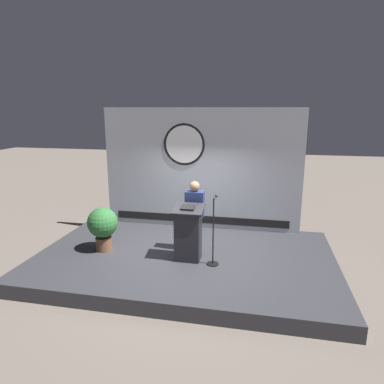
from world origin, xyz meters
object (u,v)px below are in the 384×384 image
object	(u,v)px
podium	(188,233)
speaker_person	(195,216)
potted_plant	(103,225)
microphone_stand	(213,241)

from	to	relation	value
podium	speaker_person	world-z (taller)	speaker_person
podium	potted_plant	bearing A→B (deg)	177.24
podium	speaker_person	bearing A→B (deg)	84.87
speaker_person	potted_plant	bearing A→B (deg)	-169.11
podium	speaker_person	xyz separation A→B (m)	(0.04, 0.48, 0.23)
podium	speaker_person	size ratio (longest dim) A/B	0.75
speaker_person	microphone_stand	distance (m)	0.83
podium	microphone_stand	xyz separation A→B (m)	(0.55, -0.10, -0.09)
podium	speaker_person	distance (m)	0.53
potted_plant	podium	bearing A→B (deg)	-2.76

